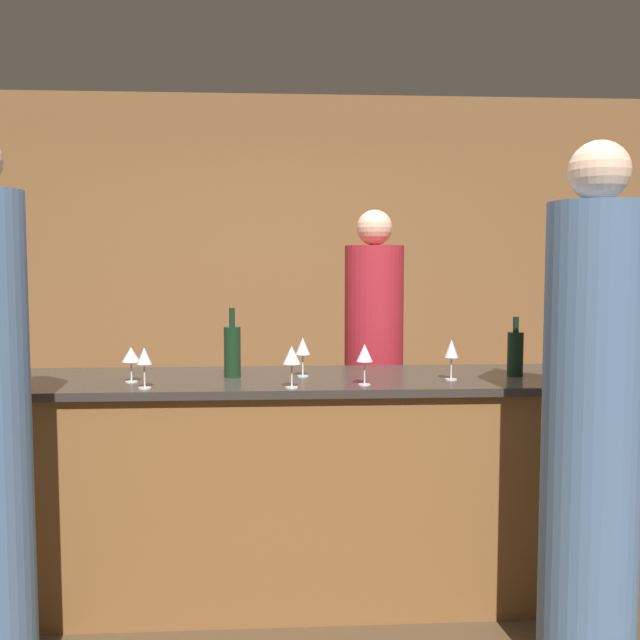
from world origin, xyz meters
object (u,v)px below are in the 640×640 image
at_px(bartender, 374,384).
at_px(guest_0, 591,431).
at_px(wine_bottle_1, 515,353).
at_px(wine_bottle_0, 232,351).

height_order(bartender, guest_0, guest_0).
bearing_deg(bartender, guest_0, 112.98).
relative_size(guest_0, wine_bottle_1, 7.19).
relative_size(bartender, guest_0, 0.93).
xyz_separation_m(guest_0, wine_bottle_1, (-0.06, 0.68, 0.20)).
height_order(guest_0, wine_bottle_1, guest_0).
bearing_deg(guest_0, bartender, 112.98).
height_order(guest_0, wine_bottle_0, guest_0).
height_order(bartender, wine_bottle_1, bartender).
bearing_deg(wine_bottle_1, wine_bottle_0, 178.00).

